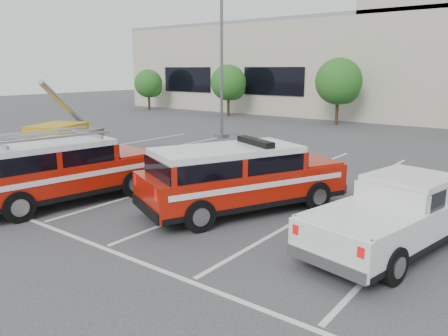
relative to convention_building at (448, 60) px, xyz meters
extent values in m
plane|color=#363639|center=(-0.18, -31.86, -4.72)|extent=(120.00, 120.00, 0.00)
cube|color=silver|center=(-0.18, -27.36, -4.71)|extent=(23.00, 15.00, 0.01)
cube|color=#B9B09D|center=(-0.18, 0.14, -0.72)|extent=(60.00, 15.00, 8.00)
cylinder|color=#3F2B19|center=(-25.18, -9.86, -3.96)|extent=(0.24, 0.24, 1.51)
sphere|color=#134716|center=(-25.18, -9.86, -2.11)|extent=(2.77, 2.77, 2.77)
sphere|color=#134716|center=(-24.78, -9.66, -2.53)|extent=(1.85, 1.85, 1.85)
cylinder|color=#3F2B19|center=(-15.18, -9.86, -3.88)|extent=(0.24, 0.24, 1.67)
sphere|color=#134716|center=(-15.18, -9.86, -1.84)|extent=(3.07, 3.07, 3.07)
sphere|color=#134716|center=(-14.78, -9.66, -2.30)|extent=(2.05, 2.05, 2.05)
cylinder|color=#3F2B19|center=(-5.18, -9.86, -3.80)|extent=(0.24, 0.24, 1.84)
sphere|color=#134716|center=(-5.18, -9.86, -1.56)|extent=(3.37, 3.37, 3.37)
sphere|color=#134716|center=(-4.78, -9.66, -2.07)|extent=(2.24, 2.24, 2.24)
cube|color=#59595E|center=(-8.18, -19.86, -4.62)|extent=(0.60, 0.60, 0.20)
cylinder|color=#59595E|center=(-8.18, -19.86, 0.28)|extent=(0.18, 0.18, 10.00)
cube|color=#A21407|center=(0.78, -30.42, -3.90)|extent=(4.43, 6.28, 0.90)
cube|color=black|center=(0.56, -30.90, -3.21)|extent=(3.56, 4.64, 0.47)
cube|color=silver|center=(0.56, -30.90, -2.89)|extent=(3.48, 4.55, 0.17)
cube|color=black|center=(0.94, -30.07, -2.72)|extent=(1.57, 0.94, 0.16)
cube|color=silver|center=(5.19, -30.55, -4.01)|extent=(2.93, 5.67, 0.78)
cube|color=black|center=(5.29, -30.08, -3.42)|extent=(2.07, 2.22, 0.41)
cube|color=silver|center=(5.29, -30.08, -3.14)|extent=(2.02, 2.17, 0.15)
cube|color=#A21407|center=(-4.13, -33.05, -3.89)|extent=(3.06, 5.84, 0.92)
cube|color=black|center=(-4.22, -33.59, -3.19)|extent=(2.60, 4.09, 0.48)
cube|color=silver|center=(-4.22, -33.59, -2.87)|extent=(2.55, 4.01, 0.17)
cube|color=#A5A5A8|center=(-4.22, -33.59, -2.56)|extent=(2.61, 3.73, 0.07)
cube|color=#59595E|center=(-10.16, -29.49, -4.11)|extent=(3.81, 4.63, 1.22)
cube|color=#BF880B|center=(-10.16, -29.49, -3.33)|extent=(2.59, 2.94, 0.44)
cylinder|color=#A5A5A8|center=(-10.43, -28.88, -2.28)|extent=(1.52, 3.09, 2.38)
cube|color=#59595E|center=(-11.27, -31.41, -4.33)|extent=(1.54, 1.66, 0.78)
camera|label=1|loc=(7.79, -40.51, -0.66)|focal=35.00mm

